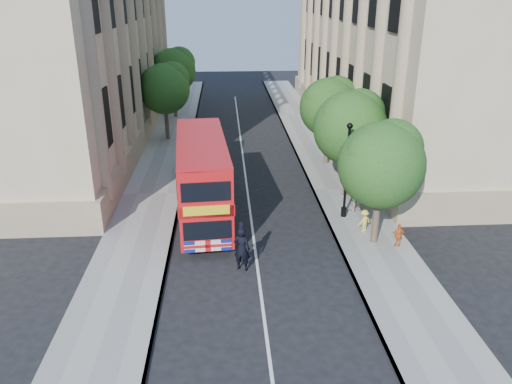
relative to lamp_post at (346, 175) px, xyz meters
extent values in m
plane|color=black|center=(-5.00, -6.00, -2.51)|extent=(120.00, 120.00, 0.00)
cube|color=gray|center=(0.75, 4.00, -2.45)|extent=(3.50, 80.00, 0.12)
cube|color=gray|center=(-10.75, 4.00, -2.45)|extent=(3.50, 80.00, 0.12)
cube|color=tan|center=(8.80, 18.00, 6.49)|extent=(12.00, 38.00, 18.00)
cube|color=tan|center=(-18.80, 18.00, 6.49)|extent=(12.00, 38.00, 18.00)
cylinder|color=#473828|center=(0.80, -3.00, -1.08)|extent=(0.32, 0.32, 2.86)
sphere|color=#1B4B19|center=(0.80, -3.00, 1.52)|extent=(4.00, 4.00, 4.00)
sphere|color=#1B4B19|center=(1.40, -2.60, 2.17)|extent=(2.80, 2.80, 2.80)
sphere|color=#1B4B19|center=(0.30, -3.30, 2.04)|extent=(2.60, 2.60, 2.60)
cylinder|color=#473828|center=(0.80, 3.00, -1.01)|extent=(0.32, 0.32, 2.99)
sphere|color=#1B4B19|center=(0.80, 3.00, 1.71)|extent=(4.20, 4.20, 4.20)
sphere|color=#1B4B19|center=(1.40, 3.40, 2.39)|extent=(2.94, 2.94, 2.94)
sphere|color=#1B4B19|center=(0.30, 2.70, 2.25)|extent=(2.73, 2.73, 2.73)
cylinder|color=#473828|center=(0.80, 9.00, -1.06)|extent=(0.32, 0.32, 2.90)
sphere|color=#1B4B19|center=(0.80, 9.00, 1.58)|extent=(4.00, 4.00, 4.00)
sphere|color=#1B4B19|center=(1.40, 9.40, 2.24)|extent=(2.80, 2.80, 2.80)
sphere|color=#1B4B19|center=(0.30, 8.70, 2.11)|extent=(2.60, 2.60, 2.60)
cylinder|color=#473828|center=(-11.00, 16.00, -1.01)|extent=(0.32, 0.32, 2.99)
sphere|color=#1B4B19|center=(-11.00, 16.00, 1.71)|extent=(4.00, 4.00, 4.00)
sphere|color=#1B4B19|center=(-10.40, 16.40, 2.39)|extent=(2.80, 2.80, 2.80)
sphere|color=#1B4B19|center=(-11.50, 15.70, 2.25)|extent=(2.60, 2.60, 2.60)
cylinder|color=#473828|center=(-11.00, 24.00, -0.93)|extent=(0.32, 0.32, 3.17)
sphere|color=#1B4B19|center=(-11.00, 24.00, 1.95)|extent=(4.20, 4.20, 4.20)
sphere|color=#1B4B19|center=(-10.40, 24.40, 2.67)|extent=(2.94, 2.94, 2.94)
sphere|color=#1B4B19|center=(-11.50, 23.70, 2.53)|extent=(2.73, 2.73, 2.73)
cylinder|color=black|center=(0.00, 0.00, -2.14)|extent=(0.30, 0.30, 0.50)
cylinder|color=black|center=(0.00, 0.00, 0.11)|extent=(0.14, 0.14, 5.00)
sphere|color=black|center=(0.00, 0.00, 2.61)|extent=(0.32, 0.32, 0.32)
cube|color=red|center=(-7.54, 0.53, -0.14)|extent=(3.12, 9.43, 3.86)
cube|color=black|center=(-7.54, 0.53, -1.00)|extent=(3.14, 8.85, 0.88)
cube|color=black|center=(-7.54, 0.53, 0.86)|extent=(3.14, 8.85, 0.88)
cube|color=yellow|center=(-7.19, -4.09, -0.02)|extent=(2.05, 0.23, 0.44)
cylinder|color=black|center=(-8.39, -2.81, -2.02)|extent=(0.34, 0.99, 0.98)
cylinder|color=black|center=(-6.19, -2.65, -2.02)|extent=(0.34, 0.99, 0.98)
cylinder|color=black|center=(-8.86, 3.52, -2.02)|extent=(0.34, 0.99, 0.98)
cylinder|color=black|center=(-6.66, 3.68, -2.02)|extent=(0.34, 0.99, 0.98)
cube|color=black|center=(-7.84, 7.66, -1.23)|extent=(2.04, 1.87, 1.99)
cube|color=black|center=(-7.91, 6.85, -0.99)|extent=(1.71, 0.25, 0.66)
cube|color=black|center=(-7.65, 9.73, -1.04)|extent=(2.16, 3.19, 2.37)
cube|color=black|center=(-7.70, 9.17, -2.18)|extent=(2.10, 4.69, 0.24)
cylinder|color=black|center=(-8.70, 7.64, -2.13)|extent=(0.28, 0.77, 0.76)
cylinder|color=black|center=(-7.00, 7.48, -2.13)|extent=(0.28, 0.77, 0.76)
cylinder|color=black|center=(-8.42, 10.75, -2.13)|extent=(0.28, 0.77, 0.76)
cylinder|color=black|center=(-6.72, 10.60, -2.13)|extent=(0.28, 0.77, 0.76)
imported|color=black|center=(-5.69, -5.00, -1.49)|extent=(0.87, 0.72, 2.03)
imported|color=beige|center=(0.72, 0.71, -1.46)|extent=(1.01, 0.85, 1.87)
imported|color=orange|center=(1.79, -3.58, -1.81)|extent=(0.70, 0.33, 1.16)
imported|color=#F9DB55|center=(0.58, -1.90, -1.80)|extent=(0.88, 0.76, 1.18)
camera|label=1|loc=(-6.32, -24.18, 8.91)|focal=35.00mm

